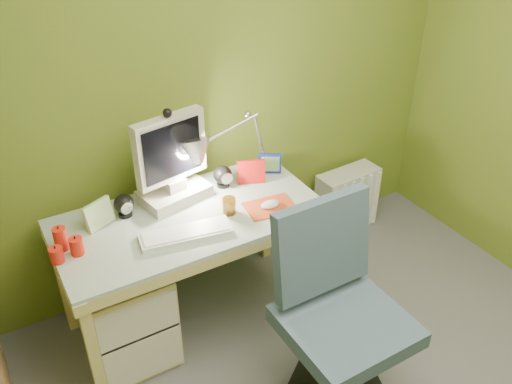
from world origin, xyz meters
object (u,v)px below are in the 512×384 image
desk_lamp (250,129)px  radiator (346,200)px  task_chair (346,322)px  monitor (171,155)px  desk (194,270)px

desk_lamp → radiator: bearing=4.3°
desk_lamp → task_chair: bearing=-98.8°
monitor → desk_lamp: 0.45m
desk → task_chair: (0.35, -0.82, 0.17)m
desk_lamp → task_chair: 1.11m
desk → monitor: monitor is taller
task_chair → radiator: (0.91, 1.10, -0.31)m
monitor → task_chair: size_ratio=0.49×
desk_lamp → radiator: 1.12m
desk → monitor: 0.63m
desk_lamp → task_chair: size_ratio=0.55×
desk → task_chair: size_ratio=1.26×
desk_lamp → monitor: bearing=177.2°
desk → desk_lamp: bearing=22.3°
radiator → desk: bearing=-170.3°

